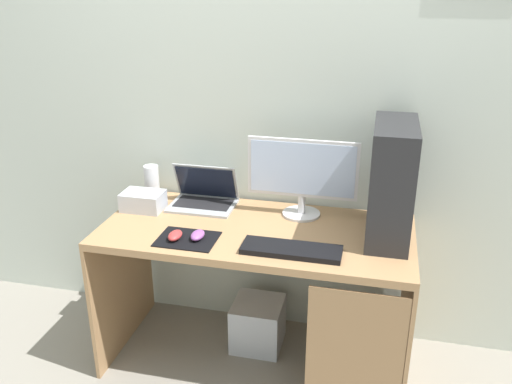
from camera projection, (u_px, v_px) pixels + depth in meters
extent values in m
plane|color=gray|center=(256.00, 357.00, 2.75)|extent=(8.00, 8.00, 0.00)
cube|color=beige|center=(274.00, 89.00, 2.59)|extent=(4.00, 0.04, 2.60)
cube|color=#A37A51|center=(256.00, 232.00, 2.48)|extent=(1.43, 0.65, 0.03)
cube|color=#A37A51|center=(123.00, 282.00, 2.77)|extent=(0.02, 0.65, 0.69)
cube|color=#A37A51|center=(405.00, 319.00, 2.47)|extent=(0.02, 0.65, 0.69)
cube|color=#96704B|center=(355.00, 350.00, 2.21)|extent=(0.40, 0.01, 0.56)
cube|color=#232326|center=(392.00, 182.00, 2.31)|extent=(0.18, 0.43, 0.51)
cylinder|color=silver|center=(301.00, 214.00, 2.61)|extent=(0.18, 0.18, 0.01)
cylinder|color=silver|center=(302.00, 204.00, 2.59)|extent=(0.04, 0.04, 0.09)
cube|color=silver|center=(303.00, 168.00, 2.51)|extent=(0.52, 0.02, 0.28)
cube|color=#B2C6EA|center=(302.00, 169.00, 2.51)|extent=(0.49, 0.00, 0.25)
cube|color=#9EA3A8|center=(202.00, 206.00, 2.70)|extent=(0.32, 0.23, 0.01)
cube|color=black|center=(204.00, 203.00, 2.71)|extent=(0.28, 0.15, 0.00)
cube|color=#9EA3A8|center=(206.00, 182.00, 2.73)|extent=(0.32, 0.09, 0.20)
cube|color=black|center=(206.00, 182.00, 2.72)|extent=(0.30, 0.07, 0.17)
cylinder|color=silver|center=(152.00, 182.00, 2.79)|extent=(0.08, 0.08, 0.17)
cube|color=#B7BCC6|center=(143.00, 201.00, 2.66)|extent=(0.20, 0.14, 0.09)
cube|color=black|center=(291.00, 250.00, 2.26)|extent=(0.42, 0.14, 0.02)
cube|color=black|center=(187.00, 239.00, 2.37)|extent=(0.26, 0.20, 0.00)
ellipsoid|color=#8C4C99|center=(198.00, 235.00, 2.36)|extent=(0.06, 0.10, 0.03)
ellipsoid|color=#B23333|center=(175.00, 235.00, 2.36)|extent=(0.06, 0.10, 0.03)
cube|color=#B7BCC6|center=(258.00, 324.00, 2.80)|extent=(0.25, 0.25, 0.25)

